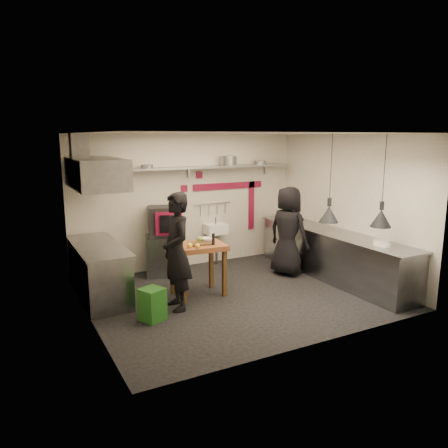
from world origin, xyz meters
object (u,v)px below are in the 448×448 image
prep_table (198,270)px  chef_left (176,252)px  oven_stand (164,255)px  combi_oven (162,221)px  green_bin (152,304)px  chef_right (288,231)px

prep_table → chef_left: bearing=-140.1°
oven_stand → prep_table: (0.10, -1.43, 0.06)m
oven_stand → combi_oven: bearing=107.8°
green_bin → prep_table: size_ratio=0.54×
combi_oven → prep_table: bearing=-69.5°
combi_oven → chef_left: size_ratio=0.30×
green_bin → chef_left: 0.91m
combi_oven → chef_right: bearing=-12.7°
combi_oven → prep_table: size_ratio=0.63×
prep_table → chef_left: size_ratio=0.48×
chef_left → green_bin: bearing=-60.5°
oven_stand → green_bin: oven_stand is taller
chef_left → prep_table: bearing=128.1°
combi_oven → chef_left: 1.92m
green_bin → prep_table: (1.07, 0.65, 0.21)m
green_bin → chef_right: size_ratio=0.28×
oven_stand → chef_right: chef_right is taller
oven_stand → combi_oven: combi_oven is taller
prep_table → combi_oven: bearing=98.7°
chef_left → chef_right: (2.64, 0.64, -0.06)m
green_bin → chef_right: 3.34m
oven_stand → chef_right: size_ratio=0.45×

